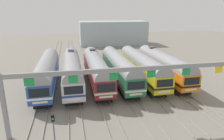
{
  "coord_description": "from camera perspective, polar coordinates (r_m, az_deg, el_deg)",
  "views": [
    {
      "loc": [
        -6.0,
        -31.9,
        11.8
      ],
      "look_at": [
        0.55,
        -0.67,
        2.43
      ],
      "focal_mm": 32.4,
      "sensor_mm": 36.0,
      "label": 1
    }
  ],
  "objects": [
    {
      "name": "commuter_train_green",
      "position": [
        34.12,
        2.09,
        0.86
      ],
      "size": [
        2.88,
        18.06,
        4.77
      ],
      "color": "#236B42",
      "rests_on": "ground"
    },
    {
      "name": "maintenance_building",
      "position": [
        74.31,
        0.19,
        10.43
      ],
      "size": [
        23.6,
        10.0,
        8.22
      ],
      "primitive_type": "cube",
      "color": "#9EB2B7",
      "rests_on": "ground"
    },
    {
      "name": "catenary_gantry",
      "position": [
        20.41,
        5.89,
        -2.21
      ],
      "size": [
        24.87,
        0.44,
        6.97
      ],
      "color": "gray",
      "rests_on": "ground"
    },
    {
      "name": "commuter_train_maroon",
      "position": [
        33.42,
        -4.46,
        0.49
      ],
      "size": [
        2.88,
        18.06,
        5.05
      ],
      "color": "maroon",
      "rests_on": "ground"
    },
    {
      "name": "commuter_train_silver",
      "position": [
        33.18,
        -11.19,
        0.1
      ],
      "size": [
        2.88,
        18.06,
        5.05
      ],
      "color": "silver",
      "rests_on": "ground"
    },
    {
      "name": "commuter_train_yellow",
      "position": [
        35.24,
        8.31,
        1.2
      ],
      "size": [
        2.88,
        18.06,
        4.77
      ],
      "color": "gold",
      "rests_on": "ground"
    },
    {
      "name": "ground_plane",
      "position": [
        34.54,
        -1.12,
        -3.62
      ],
      "size": [
        160.0,
        160.0,
        0.0
      ],
      "primitive_type": "plane",
      "color": "gray"
    },
    {
      "name": "commuter_train_orange",
      "position": [
        36.75,
        14.07,
        1.51
      ],
      "size": [
        2.88,
        18.06,
        5.05
      ],
      "color": "orange",
      "rests_on": "ground"
    },
    {
      "name": "yard_signal_mast",
      "position": [
        19.33,
        -16.22,
        -14.43
      ],
      "size": [
        0.28,
        0.35,
        3.03
      ],
      "color": "#59595E",
      "rests_on": "ground"
    },
    {
      "name": "track_bed",
      "position": [
        50.64,
        -4.72,
        2.92
      ],
      "size": [
        21.14,
        70.0,
        0.15
      ],
      "color": "gray",
      "rests_on": "ground"
    },
    {
      "name": "commuter_train_blue",
      "position": [
        33.39,
        -17.94,
        -0.29
      ],
      "size": [
        2.88,
        18.06,
        4.77
      ],
      "color": "#284C9E",
      "rests_on": "ground"
    }
  ]
}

